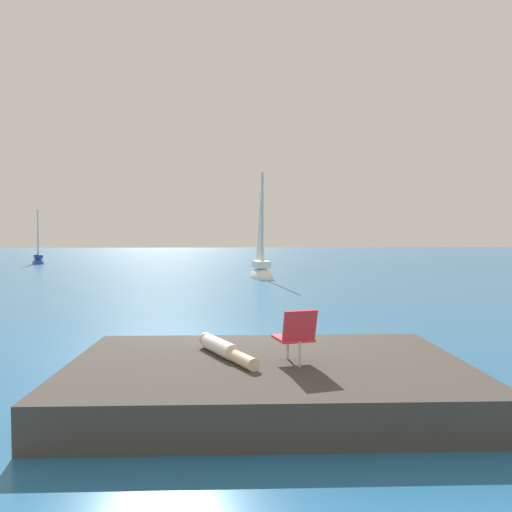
{
  "coord_description": "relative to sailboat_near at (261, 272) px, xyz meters",
  "views": [
    {
      "loc": [
        0.07,
        -10.2,
        2.39
      ],
      "look_at": [
        1.36,
        13.48,
        1.36
      ],
      "focal_mm": 35.37,
      "sensor_mm": 36.0,
      "label": 1
    }
  ],
  "objects": [
    {
      "name": "ground_plane",
      "position": [
        -1.84,
        -17.14,
        -0.34
      ],
      "size": [
        160.0,
        160.0,
        0.0
      ],
      "primitive_type": "plane",
      "color": "#236093"
    },
    {
      "name": "shore_ledge",
      "position": [
        -1.2,
        -20.12,
        -0.06
      ],
      "size": [
        5.76,
        3.85,
        0.56
      ],
      "primitive_type": "cube",
      "rotation": [
        0.0,
        0.0,
        -0.02
      ],
      "color": "#423D38",
      "rests_on": "ground"
    },
    {
      "name": "boulder_seaward",
      "position": [
        -0.65,
        -18.04,
        -0.34
      ],
      "size": [
        1.16,
        1.28,
        0.77
      ],
      "primitive_type": "cube",
      "rotation": [
        -0.17,
        0.16,
        0.99
      ],
      "color": "#473738",
      "rests_on": "ground"
    },
    {
      "name": "boulder_inland",
      "position": [
        -0.36,
        -18.21,
        -0.34
      ],
      "size": [
        0.9,
        1.01,
        0.62
      ],
      "primitive_type": "cube",
      "rotation": [
        -0.09,
        -0.16,
        1.26
      ],
      "color": "#3B3B3A",
      "rests_on": "ground"
    },
    {
      "name": "sailboat_near",
      "position": [
        0.0,
        0.0,
        0.0
      ],
      "size": [
        1.57,
        3.44,
        6.26
      ],
      "rotation": [
        0.0,
        0.0,
        4.85
      ],
      "color": "white",
      "rests_on": "ground"
    },
    {
      "name": "sailboat_far",
      "position": [
        -17.18,
        14.24,
        -0.08
      ],
      "size": [
        1.85,
        2.64,
        4.79
      ],
      "rotation": [
        0.0,
        0.0,
        5.15
      ],
      "color": "#193D99",
      "rests_on": "ground"
    },
    {
      "name": "person_sunbather",
      "position": [
        -1.85,
        -19.84,
        0.33
      ],
      "size": [
        0.9,
        1.64,
        0.25
      ],
      "rotation": [
        0.0,
        0.0,
        5.16
      ],
      "color": "white",
      "rests_on": "shore_ledge"
    },
    {
      "name": "beach_chair",
      "position": [
        -0.82,
        -20.36,
        0.66
      ],
      "size": [
        0.61,
        0.69,
        0.8
      ],
      "rotation": [
        0.0,
        0.0,
        1.82
      ],
      "color": "#E03342",
      "rests_on": "shore_ledge"
    }
  ]
}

